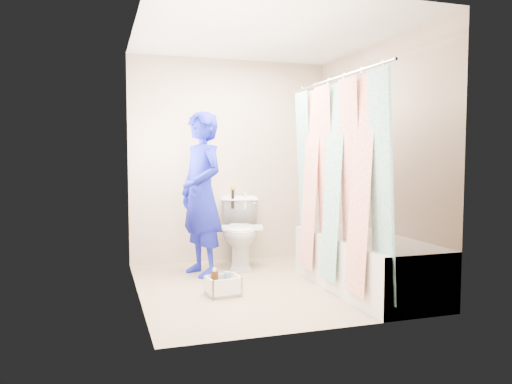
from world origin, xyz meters
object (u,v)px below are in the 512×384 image
object	(u,v)px
bathtub	(365,262)
cleaning_caddy	(224,286)
toilet	(241,232)
plumber	(201,194)

from	to	relation	value
bathtub	cleaning_caddy	bearing A→B (deg)	170.62
bathtub	cleaning_caddy	size ratio (longest dim) A/B	5.61
toilet	cleaning_caddy	size ratio (longest dim) A/B	2.51
bathtub	plumber	size ratio (longest dim) A/B	1.02
bathtub	toilet	size ratio (longest dim) A/B	2.23
bathtub	cleaning_caddy	world-z (taller)	bathtub
bathtub	toilet	xyz separation A→B (m)	(-0.84, 1.34, 0.12)
bathtub	plumber	distance (m)	1.81
cleaning_caddy	bathtub	bearing A→B (deg)	-15.99
toilet	plumber	xyz separation A→B (m)	(-0.51, -0.28, 0.47)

